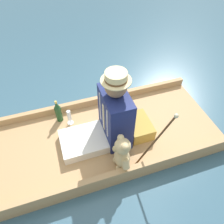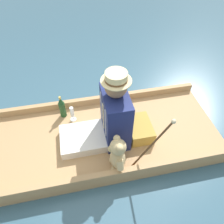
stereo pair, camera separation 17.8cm
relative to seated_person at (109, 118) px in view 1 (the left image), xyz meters
The scene contains 8 objects.
ground_plane 0.45m from the seated_person, 31.71° to the left, with size 16.00×16.00×0.00m, color #385B70.
punt_boat 0.39m from the seated_person, 31.71° to the left, with size 1.15×2.66×0.21m.
seat_cushion 0.44m from the seated_person, 92.26° to the right, with size 0.38×0.26×0.16m.
seated_person is the anchor object (origin of this frame).
teddy_bear 0.40m from the seated_person, behind, with size 0.31×0.18×0.44m.
wine_glass 0.57m from the seated_person, 46.68° to the left, with size 0.08×0.08×0.21m.
walking_cane 0.56m from the seated_person, 140.00° to the right, with size 0.04×0.36×0.68m.
champagne_bottle 0.70m from the seated_person, 47.51° to the left, with size 0.08×0.08×0.32m.
Camera 1 is at (-1.50, 0.42, 2.18)m, focal length 35.00 mm.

